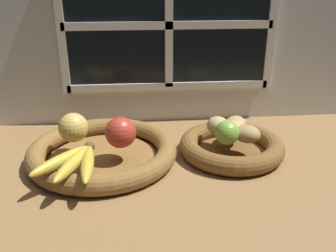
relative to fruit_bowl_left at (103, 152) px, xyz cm
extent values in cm
cube|color=olive|center=(19.86, -1.73, -3.79)|extent=(140.00, 90.00, 3.00)
cube|color=silver|center=(19.86, 28.27, 25.21)|extent=(140.00, 3.00, 55.00)
cube|color=black|center=(19.86, 26.37, 28.71)|extent=(64.00, 0.80, 38.00)
cube|color=white|center=(19.86, 25.77, 28.71)|extent=(2.40, 1.20, 38.00)
cube|color=white|center=(19.86, 25.77, 28.71)|extent=(64.00, 1.20, 2.40)
cube|color=white|center=(-12.14, 25.77, 28.71)|extent=(2.40, 1.20, 40.40)
cube|color=white|center=(51.86, 25.77, 28.71)|extent=(2.40, 1.20, 40.40)
cube|color=white|center=(19.86, 25.77, 9.71)|extent=(64.00, 1.20, 2.40)
cylinder|color=brown|center=(0.00, 0.00, -1.79)|extent=(27.77, 27.77, 1.00)
torus|color=brown|center=(0.00, 0.00, 0.19)|extent=(38.83, 38.83, 4.96)
cylinder|color=brown|center=(34.31, 0.00, -1.79)|extent=(18.91, 18.91, 1.00)
torus|color=brown|center=(34.31, 0.00, 0.19)|extent=(28.02, 28.02, 4.96)
sphere|color=#DBB756|center=(-7.16, 1.64, 6.49)|extent=(7.65, 7.65, 7.65)
sphere|color=#B73828|center=(5.06, -2.92, 6.58)|extent=(7.84, 7.84, 7.84)
ellipsoid|color=gold|center=(-8.10, -11.70, 4.09)|extent=(13.31, 15.08, 2.85)
ellipsoid|color=gold|center=(-5.30, -13.28, 4.09)|extent=(8.22, 17.30, 2.85)
ellipsoid|color=gold|center=(-2.11, -13.72, 4.09)|extent=(3.72, 17.42, 2.85)
sphere|color=brown|center=(-2.54, -5.08, 4.09)|extent=(2.57, 2.57, 2.57)
ellipsoid|color=tan|center=(30.94, 2.62, 5.14)|extent=(7.70, 8.28, 4.95)
ellipsoid|color=#A38451|center=(37.31, -3.00, 4.98)|extent=(9.26, 9.18, 4.62)
ellipsoid|color=tan|center=(34.31, 0.00, 5.00)|extent=(9.39, 9.43, 4.66)
ellipsoid|color=tan|center=(36.19, 4.12, 4.73)|extent=(8.49, 9.93, 4.13)
sphere|color=#7AAD3D|center=(31.89, -3.63, 5.82)|extent=(6.30, 6.30, 6.30)
camera|label=1|loc=(9.02, -87.20, 43.08)|focal=39.27mm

